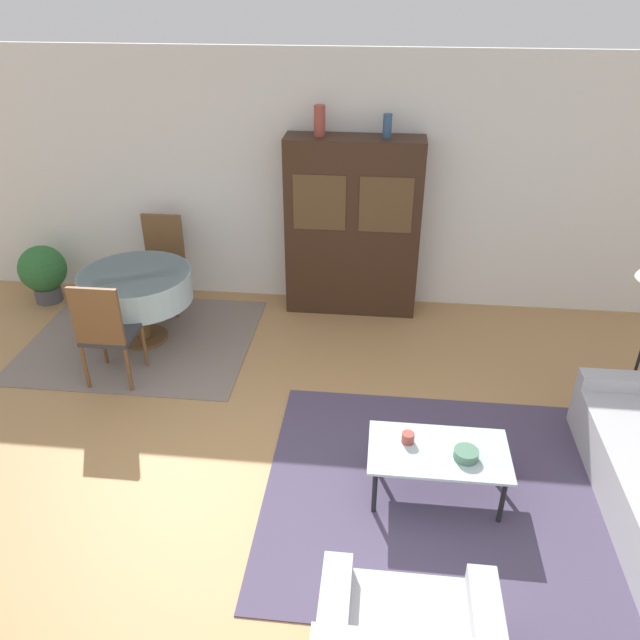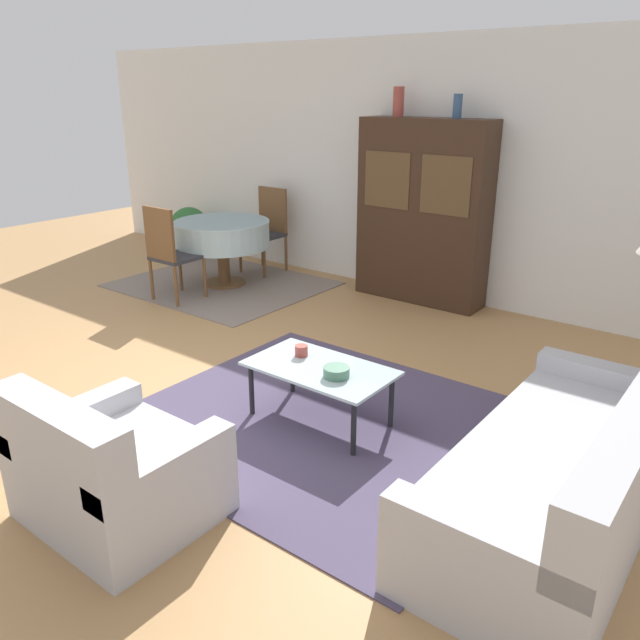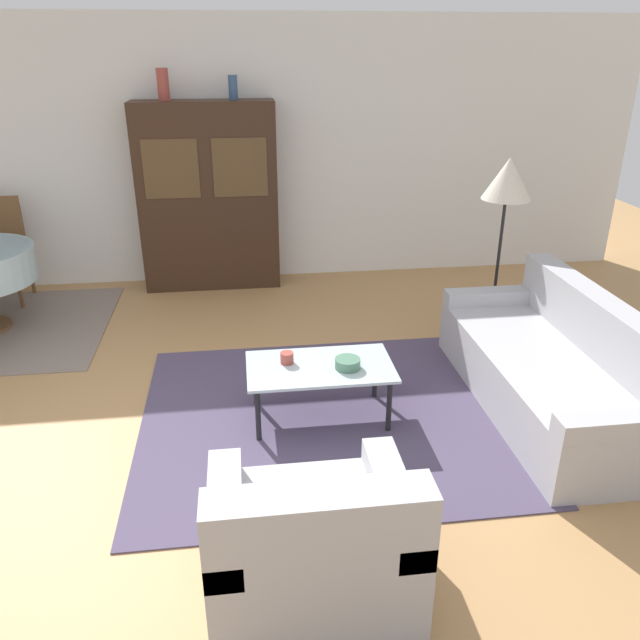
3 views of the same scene
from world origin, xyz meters
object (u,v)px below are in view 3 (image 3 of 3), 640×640
(couch, at_px, (555,371))
(vase_short, at_px, (233,87))
(armchair, at_px, (313,543))
(floor_lamp, at_px, (507,185))
(display_cabinet, at_px, (209,197))
(cup, at_px, (287,358))
(bowl, at_px, (347,363))
(dining_chair_far, at_px, (0,244))
(coffee_table, at_px, (320,371))
(vase_tall, at_px, (163,84))

(couch, distance_m, vase_short, 3.98)
(armchair, distance_m, vase_short, 4.63)
(couch, bearing_deg, floor_lamp, -3.87)
(display_cabinet, bearing_deg, floor_lamp, -29.93)
(couch, xyz_separation_m, cup, (-1.89, 0.12, 0.17))
(display_cabinet, relative_size, bowl, 11.10)
(couch, height_order, display_cabinet, display_cabinet)
(armchair, height_order, vase_short, vase_short)
(cup, bearing_deg, floor_lamp, 32.31)
(armchair, distance_m, dining_chair_far, 4.92)
(coffee_table, bearing_deg, cup, 162.73)
(armchair, relative_size, cup, 10.43)
(floor_lamp, bearing_deg, cup, -147.69)
(coffee_table, bearing_deg, vase_tall, 112.28)
(vase_tall, bearing_deg, bowl, -65.11)
(bowl, bearing_deg, dining_chair_far, 138.43)
(armchair, distance_m, coffee_table, 1.51)
(dining_chair_far, height_order, vase_short, vase_short)
(couch, bearing_deg, display_cabinet, 40.88)
(dining_chair_far, distance_m, vase_tall, 2.27)
(display_cabinet, relative_size, dining_chair_far, 1.86)
(couch, distance_m, bowl, 1.50)
(armchair, distance_m, floor_lamp, 3.60)
(coffee_table, distance_m, vase_tall, 3.46)
(bowl, xyz_separation_m, vase_short, (-0.66, 2.86, 1.57))
(couch, height_order, armchair, couch)
(cup, relative_size, bowl, 0.53)
(floor_lamp, distance_m, vase_short, 2.78)
(armchair, relative_size, vase_tall, 3.22)
(armchair, bearing_deg, coffee_table, 81.27)
(coffee_table, bearing_deg, vase_short, 99.85)
(armchair, height_order, coffee_table, armchair)
(dining_chair_far, relative_size, vase_tall, 3.49)
(armchair, bearing_deg, bowl, 74.17)
(floor_lamp, height_order, vase_short, vase_short)
(floor_lamp, bearing_deg, bowl, -139.04)
(bowl, height_order, vase_short, vase_short)
(couch, bearing_deg, vase_tall, 44.67)
(armchair, bearing_deg, vase_tall, 102.07)
(armchair, relative_size, floor_lamp, 0.61)
(armchair, height_order, cup, armchair)
(cup, bearing_deg, couch, -3.69)
(bowl, relative_size, vase_tall, 0.58)
(bowl, relative_size, vase_short, 0.75)
(dining_chair_far, bearing_deg, floor_lamp, 164.06)
(vase_tall, bearing_deg, armchair, -77.93)
(bowl, height_order, vase_tall, vase_tall)
(dining_chair_far, xyz_separation_m, cup, (2.65, -2.58, -0.12))
(couch, relative_size, cup, 23.06)
(cup, height_order, vase_short, vase_short)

